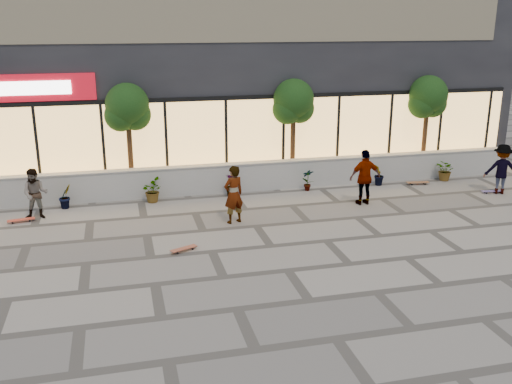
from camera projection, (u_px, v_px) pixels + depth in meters
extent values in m
plane|color=#A49B8E|center=(288.00, 270.00, 14.16)|extent=(80.00, 80.00, 0.00)
cube|color=beige|center=(232.00, 178.00, 20.52)|extent=(22.00, 0.35, 1.00)
cube|color=#B2AFA8|center=(232.00, 164.00, 20.37)|extent=(22.00, 0.42, 0.04)
cube|color=#232227|center=(205.00, 61.00, 24.54)|extent=(24.00, 9.00, 8.50)
cube|color=#EEB45F|center=(226.00, 140.00, 21.08)|extent=(23.04, 0.05, 3.00)
cube|color=black|center=(226.00, 98.00, 20.61)|extent=(23.04, 0.08, 0.15)
cube|color=#A90C19|center=(18.00, 88.00, 18.83)|extent=(5.00, 0.10, 0.90)
cube|color=white|center=(17.00, 88.00, 18.77)|extent=(3.40, 0.06, 0.45)
cube|color=brown|center=(224.00, 19.00, 19.84)|extent=(21.60, 0.05, 1.60)
imported|color=#153812|center=(65.00, 196.00, 18.74)|extent=(0.57, 0.57, 0.81)
imported|color=#153812|center=(152.00, 190.00, 19.38)|extent=(0.68, 0.77, 0.81)
imported|color=#153812|center=(232.00, 185.00, 20.02)|extent=(0.64, 0.64, 0.81)
imported|color=#153812|center=(308.00, 180.00, 20.66)|extent=(0.46, 0.35, 0.81)
imported|color=#153812|center=(379.00, 175.00, 21.29)|extent=(0.55, 0.57, 0.81)
imported|color=#153812|center=(446.00, 170.00, 21.93)|extent=(0.77, 0.84, 0.81)
cylinder|color=#4D2D1B|center=(130.00, 149.00, 20.05)|extent=(0.18, 0.18, 3.24)
sphere|color=#153812|center=(127.00, 105.00, 19.60)|extent=(1.50, 1.50, 1.50)
sphere|color=#153812|center=(120.00, 116.00, 19.60)|extent=(1.10, 1.10, 1.10)
sphere|color=#153812|center=(135.00, 115.00, 19.81)|extent=(1.10, 1.10, 1.10)
cylinder|color=#4D2D1B|center=(293.00, 140.00, 21.42)|extent=(0.18, 0.18, 3.24)
sphere|color=#153812|center=(294.00, 99.00, 20.97)|extent=(1.50, 1.50, 1.50)
sphere|color=#153812|center=(287.00, 109.00, 20.97)|extent=(1.10, 1.10, 1.10)
sphere|color=#153812|center=(299.00, 108.00, 21.18)|extent=(1.10, 1.10, 1.10)
cylinder|color=#4D2D1B|center=(425.00, 134.00, 22.67)|extent=(0.18, 0.18, 3.24)
sphere|color=#153812|center=(428.00, 95.00, 22.22)|extent=(1.50, 1.50, 1.50)
sphere|color=#153812|center=(422.00, 104.00, 22.23)|extent=(1.10, 1.10, 1.10)
sphere|color=#153812|center=(432.00, 103.00, 22.43)|extent=(1.10, 1.10, 1.10)
imported|color=white|center=(234.00, 195.00, 17.24)|extent=(0.77, 0.63, 1.80)
imported|color=tan|center=(35.00, 194.00, 17.65)|extent=(0.83, 0.68, 1.60)
imported|color=silver|center=(365.00, 177.00, 18.98)|extent=(1.12, 0.52, 1.88)
imported|color=maroon|center=(501.00, 169.00, 20.21)|extent=(1.31, 1.04, 1.78)
cube|color=#9B4932|center=(184.00, 248.00, 15.31)|extent=(0.78, 0.49, 0.02)
cylinder|color=black|center=(190.00, 247.00, 15.52)|extent=(0.06, 0.05, 0.05)
cylinder|color=black|center=(193.00, 249.00, 15.41)|extent=(0.06, 0.05, 0.05)
cylinder|color=black|center=(175.00, 252.00, 15.24)|extent=(0.06, 0.05, 0.05)
cylinder|color=black|center=(178.00, 253.00, 15.14)|extent=(0.06, 0.05, 0.05)
cube|color=red|center=(21.00, 220.00, 17.50)|extent=(0.82, 0.33, 0.02)
cylinder|color=black|center=(30.00, 220.00, 17.67)|extent=(0.06, 0.04, 0.06)
cylinder|color=black|center=(30.00, 221.00, 17.55)|extent=(0.06, 0.04, 0.06)
cylinder|color=black|center=(13.00, 222.00, 17.49)|extent=(0.06, 0.04, 0.06)
cylinder|color=black|center=(13.00, 223.00, 17.36)|extent=(0.06, 0.04, 0.06)
cube|color=#945830|center=(418.00, 182.00, 21.49)|extent=(0.87, 0.32, 0.02)
cylinder|color=black|center=(424.00, 183.00, 21.62)|extent=(0.06, 0.04, 0.06)
cylinder|color=black|center=(425.00, 184.00, 21.47)|extent=(0.06, 0.04, 0.06)
cylinder|color=black|center=(410.00, 183.00, 21.55)|extent=(0.06, 0.04, 0.06)
cylinder|color=black|center=(412.00, 185.00, 21.41)|extent=(0.06, 0.04, 0.06)
cube|color=#5F5093|center=(492.00, 191.00, 20.44)|extent=(0.75, 0.28, 0.02)
cylinder|color=black|center=(496.00, 192.00, 20.54)|extent=(0.06, 0.03, 0.05)
cylinder|color=black|center=(498.00, 193.00, 20.42)|extent=(0.06, 0.03, 0.05)
cylinder|color=black|center=(485.00, 192.00, 20.50)|extent=(0.06, 0.03, 0.05)
cylinder|color=black|center=(486.00, 193.00, 20.37)|extent=(0.06, 0.03, 0.05)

